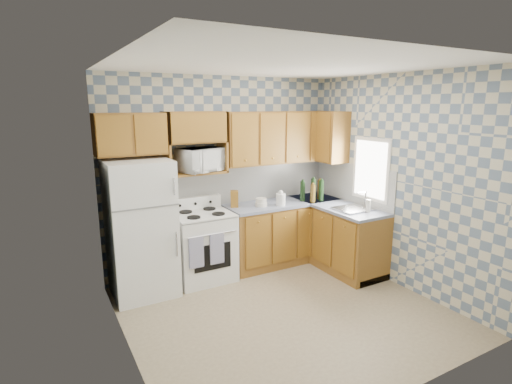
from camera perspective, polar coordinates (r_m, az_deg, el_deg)
floor at (r=4.78m, az=4.06°, el=-16.60°), size 3.40×3.40×0.00m
back_wall at (r=5.67m, az=-4.66°, el=2.53°), size 3.40×0.02×2.70m
right_wall at (r=5.41m, az=19.51°, el=1.39°), size 0.02×3.20×2.70m
backsplash_back at (r=5.86m, az=-1.04°, el=1.41°), size 2.60×0.02×0.56m
backsplash_right at (r=5.97m, az=13.61°, el=1.27°), size 0.02×1.60×0.56m
refrigerator at (r=5.06m, az=-16.12°, el=-5.06°), size 0.75×0.70×1.68m
stove_body at (r=5.43m, az=-7.59°, el=-7.81°), size 0.76×0.65×0.90m
cooktop at (r=5.29m, az=-7.73°, el=-3.18°), size 0.76×0.65×0.02m
backguard at (r=5.52m, az=-8.82°, el=-1.56°), size 0.76×0.08×0.17m
dish_towel_left at (r=5.03m, az=-8.51°, el=-8.54°), size 0.19×0.02×0.40m
dish_towel_right at (r=5.12m, az=-5.59°, el=-8.05°), size 0.19×0.02×0.40m
base_cabinets_back at (r=6.02m, az=3.88°, el=-5.80°), size 1.75×0.60×0.88m
base_cabinets_right at (r=5.97m, az=11.18°, el=-6.16°), size 0.60×1.60×0.88m
countertop_back at (r=5.89m, az=3.98°, el=-1.55°), size 1.77×0.63×0.04m
countertop_right at (r=5.84m, az=11.33°, el=-1.88°), size 0.63×1.60×0.04m
upper_cabinets_back at (r=5.86m, az=3.36°, el=7.80°), size 1.75×0.33×0.74m
upper_cabinets_fridge at (r=5.03m, az=-17.56°, el=7.89°), size 0.82×0.33×0.50m
upper_cabinets_right at (r=6.12m, az=9.96°, el=7.83°), size 0.33×0.70×0.74m
microwave_shelf at (r=5.32m, az=-8.53°, el=2.73°), size 0.80×0.33×0.03m
microwave at (r=5.30m, az=-7.96°, el=4.58°), size 0.66×0.55×0.31m
sink at (r=5.59m, az=13.71°, el=-2.38°), size 0.48×0.40×0.03m
window at (r=5.68m, az=16.09°, el=3.13°), size 0.02×0.66×0.86m
bottle_0 at (r=5.95m, az=8.18°, el=0.32°), size 0.07×0.07×0.33m
bottle_1 at (r=5.97m, az=9.29°, el=0.21°), size 0.07×0.07×0.31m
bottle_2 at (r=6.08m, az=9.07°, el=0.33°), size 0.07×0.07×0.29m
bottle_3 at (r=5.85m, az=8.10°, el=-0.21°), size 0.07×0.07×0.26m
bottle_4 at (r=5.91m, az=6.67°, el=0.12°), size 0.07×0.07×0.30m
knife_block at (r=5.54m, az=-3.10°, el=-0.98°), size 0.14×0.14×0.23m
electric_kettle at (r=5.63m, az=3.55°, el=-1.10°), size 0.13×0.13×0.17m
food_containers at (r=5.59m, az=0.75°, el=-1.47°), size 0.17×0.17×0.11m
soap_bottle at (r=5.48m, az=15.73°, el=-1.93°), size 0.06×0.06×0.17m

